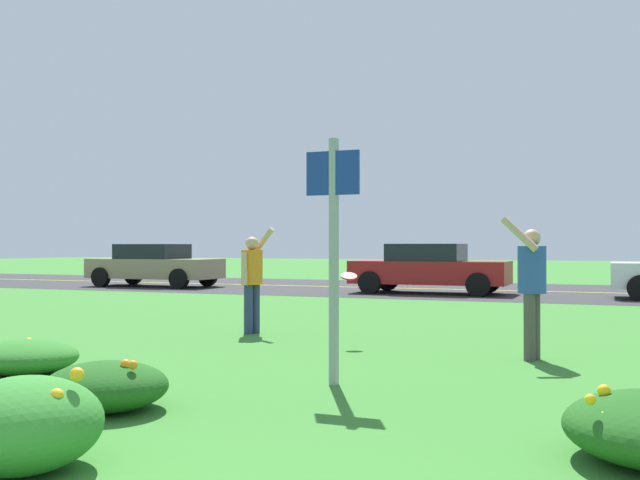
# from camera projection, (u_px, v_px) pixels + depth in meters

# --- Properties ---
(ground_plane) EXTENTS (120.00, 120.00, 0.00)m
(ground_plane) POSITION_uv_depth(u_px,v_px,m) (501.00, 331.00, 11.75)
(ground_plane) COLOR #387A2D
(highway_strip) EXTENTS (120.00, 9.27, 0.01)m
(highway_strip) POSITION_uv_depth(u_px,v_px,m) (554.00, 292.00, 21.82)
(highway_strip) COLOR #2D2D30
(highway_strip) RESTS_ON ground
(highway_center_stripe) EXTENTS (120.00, 0.16, 0.00)m
(highway_center_stripe) POSITION_uv_depth(u_px,v_px,m) (554.00, 292.00, 21.82)
(highway_center_stripe) COLOR yellow
(highway_center_stripe) RESTS_ON ground
(daylily_clump_mid_center) EXTENTS (0.94, 0.98, 0.65)m
(daylily_clump_mid_center) POSITION_uv_depth(u_px,v_px,m) (24.00, 424.00, 4.45)
(daylily_clump_mid_center) COLOR #337F2D
(daylily_clump_mid_center) RESTS_ON ground
(daylily_clump_mid_right) EXTENTS (1.18, 1.11, 0.37)m
(daylily_clump_mid_right) POSITION_uv_depth(u_px,v_px,m) (24.00, 357.00, 7.88)
(daylily_clump_mid_right) COLOR #2D7526
(daylily_clump_mid_right) RESTS_ON ground
(daylily_clump_front_right) EXTENTS (1.06, 1.02, 0.46)m
(daylily_clump_front_right) POSITION_uv_depth(u_px,v_px,m) (106.00, 386.00, 6.11)
(daylily_clump_front_right) COLOR #1E5619
(daylily_clump_front_right) RESTS_ON ground
(sign_post_near_path) EXTENTS (0.56, 0.10, 2.47)m
(sign_post_near_path) POSITION_uv_depth(u_px,v_px,m) (334.00, 235.00, 7.25)
(sign_post_near_path) COLOR #93969B
(sign_post_near_path) RESTS_ON ground
(person_thrower_orange_shirt) EXTENTS (0.50, 0.52, 1.69)m
(person_thrower_orange_shirt) POSITION_uv_depth(u_px,v_px,m) (252.00, 276.00, 11.49)
(person_thrower_orange_shirt) COLOR orange
(person_thrower_orange_shirt) RESTS_ON ground
(person_catcher_blue_shirt) EXTENTS (0.53, 0.52, 1.75)m
(person_catcher_blue_shirt) POSITION_uv_depth(u_px,v_px,m) (532.00, 281.00, 8.82)
(person_catcher_blue_shirt) COLOR #2D4C9E
(person_catcher_blue_shirt) RESTS_ON ground
(frisbee_red) EXTENTS (0.25, 0.23, 0.14)m
(frisbee_red) POSITION_uv_depth(u_px,v_px,m) (349.00, 276.00, 10.20)
(frisbee_red) COLOR red
(car_tan_leftmost) EXTENTS (4.50, 2.00, 1.45)m
(car_tan_leftmost) POSITION_uv_depth(u_px,v_px,m) (154.00, 265.00, 24.74)
(car_tan_leftmost) COLOR #937F60
(car_tan_leftmost) RESTS_ON ground
(car_red_center_left) EXTENTS (4.50, 2.00, 1.45)m
(car_red_center_left) POSITION_uv_depth(u_px,v_px,m) (429.00, 268.00, 21.14)
(car_red_center_left) COLOR maroon
(car_red_center_left) RESTS_ON ground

